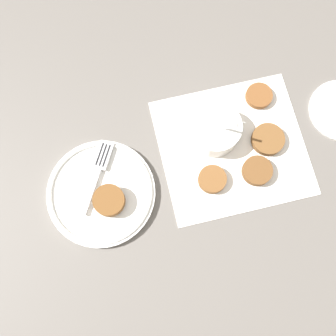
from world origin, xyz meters
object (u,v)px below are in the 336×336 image
at_px(fork, 98,169).
at_px(serving_plate, 101,193).
at_px(fritter_on_plate, 109,200).
at_px(sauce_bowl, 215,130).

bearing_deg(fork, serving_plate, -91.88).
bearing_deg(fritter_on_plate, serving_plate, 127.86).
relative_size(serving_plate, fritter_on_plate, 3.51).
height_order(sauce_bowl, serving_plate, sauce_bowl).
bearing_deg(sauce_bowl, fritter_on_plate, -153.88).
distance_m(sauce_bowl, fritter_on_plate, 0.26).
distance_m(serving_plate, fork, 0.05).
bearing_deg(fritter_on_plate, sauce_bowl, 26.12).
xyz_separation_m(sauce_bowl, fork, (-0.25, -0.05, -0.00)).
bearing_deg(sauce_bowl, fork, -169.44).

